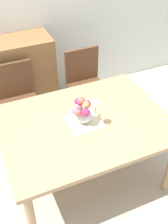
# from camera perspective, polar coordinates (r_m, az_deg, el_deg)

# --- Properties ---
(ground_plane) EXTENTS (12.00, 12.00, 0.00)m
(ground_plane) POSITION_cam_1_polar(r_m,az_deg,el_deg) (3.05, 0.08, -12.42)
(ground_plane) COLOR #B7AD99
(dining_table) EXTENTS (1.49, 1.12, 0.73)m
(dining_table) POSITION_cam_1_polar(r_m,az_deg,el_deg) (2.57, 0.10, -3.41)
(dining_table) COLOR tan
(dining_table) RESTS_ON ground_plane
(chair_left) EXTENTS (0.42, 0.42, 0.90)m
(chair_left) POSITION_cam_1_polar(r_m,az_deg,el_deg) (3.25, -13.08, 2.89)
(chair_left) COLOR brown
(chair_left) RESTS_ON ground_plane
(chair_right) EXTENTS (0.42, 0.42, 0.90)m
(chair_right) POSITION_cam_1_polar(r_m,az_deg,el_deg) (3.44, 0.29, 6.21)
(chair_right) COLOR brown
(chair_right) RESTS_ON ground_plane
(placemat) EXTENTS (0.30, 0.30, 0.01)m
(placemat) POSITION_cam_1_polar(r_m,az_deg,el_deg) (2.51, -0.00, -2.06)
(placemat) COLOR beige
(placemat) RESTS_ON dining_table
(flower_vase) EXTENTS (0.23, 0.21, 0.26)m
(flower_vase) POSITION_cam_1_polar(r_m,az_deg,el_deg) (2.42, -0.02, 0.13)
(flower_vase) COLOR silver
(flower_vase) RESTS_ON placemat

